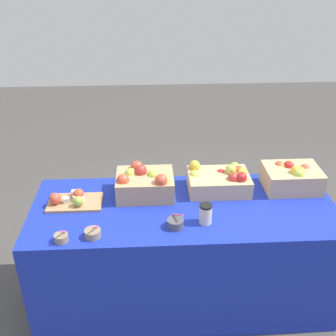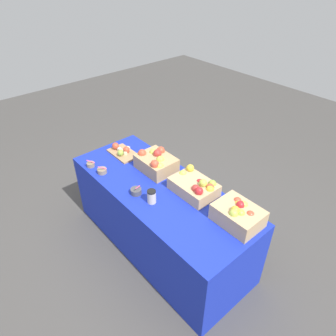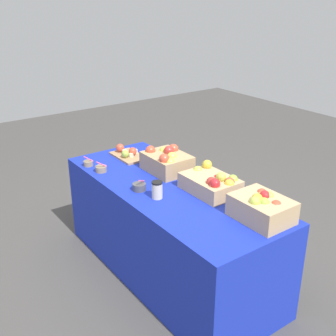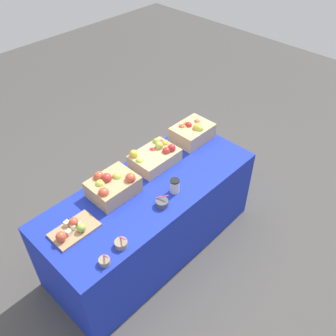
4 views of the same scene
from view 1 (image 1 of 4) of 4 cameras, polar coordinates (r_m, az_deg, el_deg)
ground_plane at (r=3.04m, az=1.97°, el=-16.99°), size 10.00×10.00×0.00m
table at (r=2.79m, az=2.10°, el=-11.64°), size 1.90×0.76×0.74m
apple_crate_left at (r=2.83m, az=16.80°, el=-1.18°), size 0.36×0.27×0.19m
apple_crate_middle at (r=2.72m, az=7.23°, el=-1.69°), size 0.40×0.28×0.17m
apple_crate_right at (r=2.64m, az=-3.16°, el=-2.10°), size 0.36×0.28×0.20m
cutting_board_front at (r=2.64m, az=-13.08°, el=-4.38°), size 0.34×0.21×0.09m
sample_bowl_near at (r=2.37m, az=1.02°, el=-7.67°), size 0.10×0.10×0.10m
sample_bowl_mid at (r=2.35m, az=-14.61°, el=-9.35°), size 0.08×0.08×0.10m
sample_bowl_far at (r=2.34m, az=-10.41°, el=-8.90°), size 0.09×0.09×0.10m
coffee_cup at (r=2.40m, az=5.23°, el=-6.35°), size 0.08×0.08×0.12m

